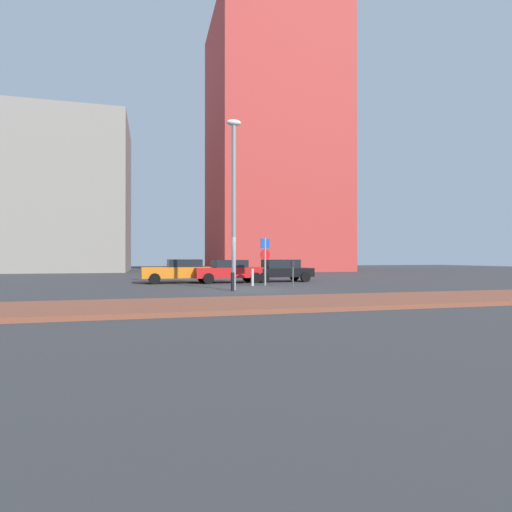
# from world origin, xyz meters

# --- Properties ---
(ground_plane) EXTENTS (120.00, 120.00, 0.00)m
(ground_plane) POSITION_xyz_m (0.00, 0.00, 0.00)
(ground_plane) COLOR #38383A
(sidewalk_brick) EXTENTS (40.00, 3.87, 0.14)m
(sidewalk_brick) POSITION_xyz_m (0.00, -6.52, 0.07)
(sidewalk_brick) COLOR brown
(sidewalk_brick) RESTS_ON ground
(parked_car_orange) EXTENTS (4.60, 2.13, 1.44)m
(parked_car_orange) POSITION_xyz_m (-2.60, 6.21, 0.75)
(parked_car_orange) COLOR orange
(parked_car_orange) RESTS_ON ground
(parked_car_red) EXTENTS (4.42, 2.16, 1.41)m
(parked_car_red) POSITION_xyz_m (0.29, 5.70, 0.74)
(parked_car_red) COLOR red
(parked_car_red) RESTS_ON ground
(parked_car_black) EXTENTS (4.23, 2.15, 1.42)m
(parked_car_black) POSITION_xyz_m (3.69, 5.97, 0.75)
(parked_car_black) COLOR black
(parked_car_black) RESTS_ON ground
(parking_sign_post) EXTENTS (0.59, 0.18, 2.63)m
(parking_sign_post) POSITION_xyz_m (1.76, 2.73, 1.65)
(parking_sign_post) COLOR gray
(parking_sign_post) RESTS_ON ground
(parking_meter) EXTENTS (0.18, 0.14, 1.35)m
(parking_meter) POSITION_xyz_m (2.84, 1.21, 0.88)
(parking_meter) COLOR #4C4C51
(parking_meter) RESTS_ON ground
(street_lamp) EXTENTS (0.70, 0.36, 8.06)m
(street_lamp) POSITION_xyz_m (-0.59, -0.14, 4.67)
(street_lamp) COLOR gray
(street_lamp) RESTS_ON ground
(traffic_bollard_near) EXTENTS (0.15, 0.15, 0.93)m
(traffic_bollard_near) POSITION_xyz_m (0.99, 2.56, 0.46)
(traffic_bollard_near) COLOR #B7B7BC
(traffic_bollard_near) RESTS_ON ground
(traffic_bollard_mid) EXTENTS (0.16, 0.16, 0.86)m
(traffic_bollard_mid) POSITION_xyz_m (-0.75, -0.66, 0.43)
(traffic_bollard_mid) COLOR black
(traffic_bollard_mid) RESTS_ON ground
(building_colorful_midrise) EXTENTS (15.04, 15.78, 31.59)m
(building_colorful_midrise) POSITION_xyz_m (10.53, 30.12, 15.80)
(building_colorful_midrise) COLOR #BF3833
(building_colorful_midrise) RESTS_ON ground
(building_under_construction) EXTENTS (14.22, 12.94, 17.23)m
(building_under_construction) POSITION_xyz_m (-14.00, 31.57, 8.62)
(building_under_construction) COLOR gray
(building_under_construction) RESTS_ON ground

